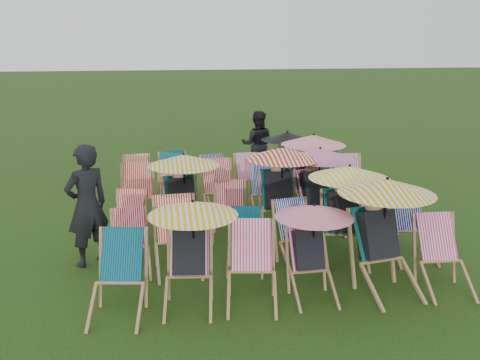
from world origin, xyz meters
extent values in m
plane|color=black|center=(0.00, 0.00, 0.00)|extent=(100.00, 100.00, 0.00)
cube|color=#0B7645|center=(-2.01, -2.01, 0.66)|extent=(0.55, 0.44, 0.59)
cube|color=#D12978|center=(-1.20, -1.95, 0.63)|extent=(0.52, 0.41, 0.57)
cube|color=black|center=(-1.20, -2.00, 0.63)|extent=(0.45, 0.46, 0.59)
sphere|color=tan|center=(-1.19, -1.90, 0.94)|extent=(0.21, 0.21, 0.21)
cylinder|color=black|center=(-1.15, -2.04, 0.89)|extent=(0.03, 0.03, 0.69)
cone|color=yellow|center=(-1.15, -2.04, 1.21)|extent=(1.09, 1.09, 0.17)
cube|color=#FF3386|center=(-0.42, -1.96, 0.66)|extent=(0.55, 0.44, 0.59)
cube|color=#D62A94|center=(0.30, -1.98, 0.57)|extent=(0.44, 0.33, 0.51)
cube|color=black|center=(0.30, -2.03, 0.57)|extent=(0.37, 0.38, 0.54)
sphere|color=tan|center=(0.30, -1.94, 0.85)|extent=(0.19, 0.19, 0.19)
cylinder|color=black|center=(0.35, -2.06, 0.81)|extent=(0.03, 0.03, 0.63)
cone|color=#DA6F89|center=(0.35, -2.06, 1.10)|extent=(0.99, 0.99, 0.15)
cube|color=#0B7741|center=(1.22, -1.93, 0.71)|extent=(0.60, 0.48, 0.64)
cube|color=black|center=(1.23, -1.99, 0.71)|extent=(0.52, 0.53, 0.67)
sphere|color=tan|center=(1.21, -1.88, 1.06)|extent=(0.24, 0.24, 0.24)
cylinder|color=black|center=(1.31, -2.02, 1.01)|extent=(0.03, 0.03, 0.78)
cone|color=#DEA60B|center=(1.31, -2.02, 1.37)|extent=(1.23, 1.23, 0.19)
cube|color=#E92E78|center=(2.06, -2.01, 0.64)|extent=(0.50, 0.38, 0.57)
cube|color=red|center=(-1.97, -0.82, 0.58)|extent=(0.45, 0.34, 0.52)
cube|color=red|center=(-1.33, -0.82, 0.69)|extent=(0.53, 0.40, 0.61)
cube|color=#0B764B|center=(-0.31, -0.96, 0.56)|extent=(0.48, 0.39, 0.50)
cube|color=#060E8D|center=(0.38, -0.94, 0.62)|extent=(0.51, 0.41, 0.55)
cube|color=#0A6C29|center=(1.14, -0.91, 0.68)|extent=(0.57, 0.46, 0.61)
cube|color=black|center=(1.14, -0.96, 0.68)|extent=(0.49, 0.51, 0.64)
sphere|color=tan|center=(1.15, -0.85, 1.02)|extent=(0.22, 0.22, 0.22)
cylinder|color=black|center=(1.19, -1.01, 0.96)|extent=(0.03, 0.03, 0.75)
cone|color=#FFE80D|center=(1.19, -1.01, 1.31)|extent=(1.18, 1.18, 0.18)
cube|color=#08068C|center=(2.14, -0.92, 0.66)|extent=(0.52, 0.40, 0.60)
cube|color=#F0080D|center=(-2.00, 0.24, 0.56)|extent=(0.48, 0.39, 0.50)
cube|color=#09672A|center=(-1.19, 0.38, 0.67)|extent=(0.53, 0.40, 0.60)
cube|color=black|center=(-1.18, 0.32, 0.67)|extent=(0.45, 0.46, 0.63)
sphere|color=tan|center=(-1.19, 0.43, 1.00)|extent=(0.22, 0.22, 0.22)
cylinder|color=black|center=(-1.12, 0.29, 0.95)|extent=(0.03, 0.03, 0.74)
cone|color=#E2AB0B|center=(-1.12, 0.29, 1.28)|extent=(1.16, 1.16, 0.18)
cube|color=red|center=(-0.37, 0.33, 0.60)|extent=(0.51, 0.41, 0.54)
cube|color=#096224|center=(0.45, 0.32, 0.71)|extent=(0.58, 0.46, 0.64)
cube|color=black|center=(0.44, 0.26, 0.71)|extent=(0.50, 0.52, 0.67)
sphere|color=tan|center=(0.45, 0.37, 1.06)|extent=(0.23, 0.23, 0.23)
cylinder|color=black|center=(0.50, 0.21, 1.00)|extent=(0.03, 0.03, 0.78)
cone|color=red|center=(0.50, 0.21, 1.36)|extent=(1.22, 1.22, 0.19)
cube|color=#D22A83|center=(1.08, 0.37, 0.68)|extent=(0.56, 0.45, 0.61)
cube|color=black|center=(1.09, 0.32, 0.68)|extent=(0.49, 0.50, 0.64)
sphere|color=tan|center=(1.08, 0.43, 1.02)|extent=(0.23, 0.23, 0.23)
cylinder|color=black|center=(1.16, 0.29, 0.97)|extent=(0.03, 0.03, 0.75)
cone|color=#CC6893|center=(1.16, 0.29, 1.31)|extent=(1.18, 1.18, 0.18)
cube|color=red|center=(2.04, 0.26, 0.56)|extent=(0.47, 0.38, 0.50)
cube|color=red|center=(-1.91, 1.42, 0.67)|extent=(0.51, 0.38, 0.60)
cube|color=red|center=(-1.25, 1.46, 0.64)|extent=(0.50, 0.37, 0.57)
cube|color=#BF0611|center=(-0.43, 1.54, 0.68)|extent=(0.53, 0.41, 0.61)
cube|color=#0720A1|center=(0.43, 1.47, 0.58)|extent=(0.44, 0.33, 0.52)
cube|color=#0A693A|center=(1.29, 1.42, 0.70)|extent=(0.56, 0.44, 0.63)
cube|color=black|center=(1.29, 1.37, 0.70)|extent=(0.48, 0.49, 0.66)
sphere|color=tan|center=(1.28, 1.48, 1.05)|extent=(0.23, 0.23, 0.23)
cylinder|color=black|center=(1.36, 1.33, 0.99)|extent=(0.03, 0.03, 0.77)
cone|color=pink|center=(1.36, 1.33, 1.35)|extent=(1.21, 1.21, 0.19)
cube|color=#CD2975|center=(2.10, 1.48, 0.69)|extent=(0.54, 0.41, 0.62)
cube|color=red|center=(-1.94, 2.59, 0.62)|extent=(0.49, 0.38, 0.56)
cube|color=#0B7732|center=(-1.21, 2.56, 0.65)|extent=(0.52, 0.40, 0.58)
cube|color=#071198|center=(-0.38, 2.61, 0.58)|extent=(0.48, 0.38, 0.52)
cube|color=#E92E99|center=(0.32, 2.52, 0.60)|extent=(0.47, 0.36, 0.54)
cube|color=#D02958|center=(1.10, 2.63, 0.63)|extent=(0.51, 0.39, 0.57)
cube|color=black|center=(1.11, 2.58, 0.63)|extent=(0.43, 0.44, 0.60)
sphere|color=tan|center=(1.10, 2.68, 0.95)|extent=(0.21, 0.21, 0.21)
cylinder|color=black|center=(1.17, 2.55, 0.90)|extent=(0.03, 0.03, 0.70)
cone|color=black|center=(1.17, 2.55, 1.22)|extent=(1.10, 1.10, 0.17)
cube|color=#0A6A23|center=(2.10, 2.67, 0.69)|extent=(0.53, 0.39, 0.62)
imported|color=black|center=(-2.55, -0.67, 0.89)|extent=(0.77, 0.72, 1.77)
imported|color=black|center=(0.80, 3.90, 0.78)|extent=(0.89, 0.77, 1.57)
camera|label=1|loc=(-1.57, -8.14, 3.16)|focal=40.00mm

